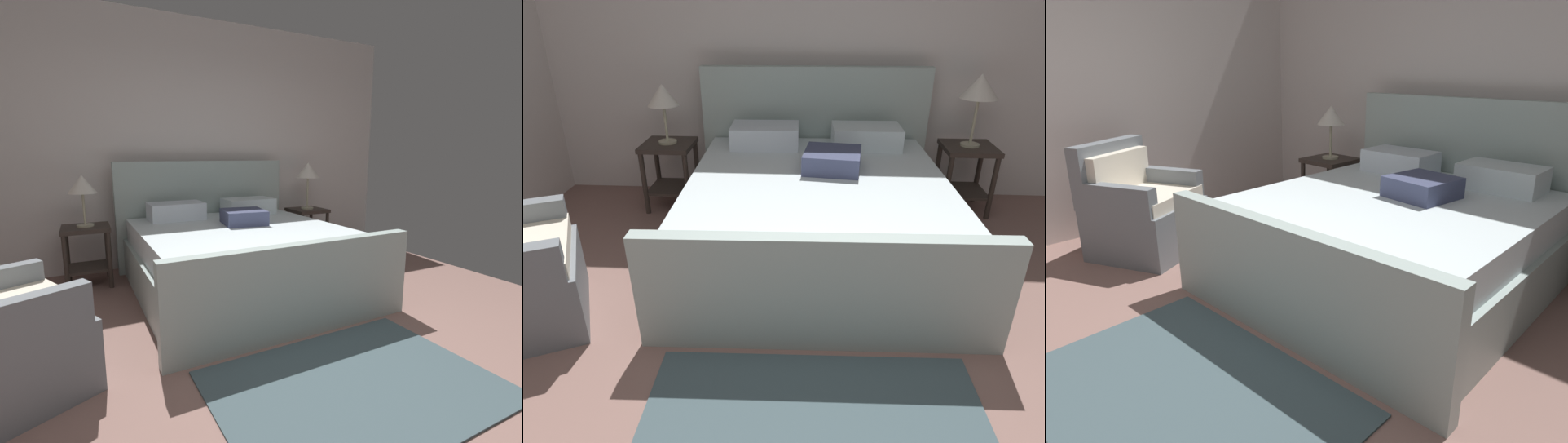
% 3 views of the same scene
% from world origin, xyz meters
% --- Properties ---
extents(ground_plane, '(5.09, 6.21, 0.02)m').
position_xyz_m(ground_plane, '(0.00, 0.00, -0.01)').
color(ground_plane, '#85625A').
extents(wall_back, '(5.21, 0.12, 2.85)m').
position_xyz_m(wall_back, '(0.00, 3.17, 1.42)').
color(wall_back, silver).
rests_on(wall_back, ground).
extents(bed, '(2.06, 2.23, 1.23)m').
position_xyz_m(bed, '(-0.04, 1.93, 0.35)').
color(bed, '#9FB2AD').
rests_on(bed, ground).
extents(nightstand_right, '(0.44, 0.44, 0.60)m').
position_xyz_m(nightstand_right, '(1.28, 2.74, 0.40)').
color(nightstand_right, '#352B25').
rests_on(nightstand_right, ground).
extents(table_lamp_right, '(0.30, 0.30, 0.60)m').
position_xyz_m(table_lamp_right, '(1.28, 2.74, 1.09)').
color(table_lamp_right, '#B7B293').
rests_on(table_lamp_right, nightstand_right).
extents(nightstand_left, '(0.44, 0.44, 0.60)m').
position_xyz_m(nightstand_left, '(-1.36, 2.67, 0.40)').
color(nightstand_left, '#352B25').
rests_on(nightstand_left, ground).
extents(table_lamp_left, '(0.27, 0.27, 0.51)m').
position_xyz_m(table_lamp_left, '(-1.36, 2.67, 1.00)').
color(table_lamp_left, '#B7B293').
rests_on(table_lamp_left, nightstand_left).
extents(area_rug, '(1.64, 1.15, 0.01)m').
position_xyz_m(area_rug, '(-0.04, 0.18, 0.01)').
color(area_rug, '#3F5157').
rests_on(area_rug, ground).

